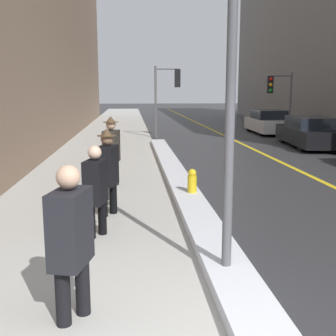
{
  "coord_description": "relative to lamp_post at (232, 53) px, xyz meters",
  "views": [
    {
      "loc": [
        -1.03,
        -3.11,
        2.35
      ],
      "look_at": [
        -0.4,
        4.0,
        1.05
      ],
      "focal_mm": 45.0,
      "sensor_mm": 36.0,
      "label": 1
    }
  ],
  "objects": [
    {
      "name": "pedestrian_nearside",
      "position": [
        -1.76,
        1.72,
        -1.95
      ],
      "size": [
        0.39,
        0.54,
        1.51
      ],
      "rotation": [
        0.0,
        0.0,
        -1.81
      ],
      "color": "black",
      "rests_on": "ground"
    },
    {
      "name": "parked_car_white",
      "position": [
        6.58,
        18.29,
        -2.16
      ],
      "size": [
        1.91,
        4.38,
        1.33
      ],
      "rotation": [
        0.0,
        0.0,
        1.53
      ],
      "color": "silver",
      "rests_on": "ground"
    },
    {
      "name": "snow_bank_curb",
      "position": [
        0.03,
        5.36,
        -2.7
      ],
      "size": [
        0.61,
        17.73,
        0.18
      ],
      "color": "silver",
      "rests_on": "ground"
    },
    {
      "name": "pedestrian_in_fedora",
      "position": [
        -1.67,
        5.46,
        -1.83
      ],
      "size": [
        0.43,
        0.6,
        1.76
      ],
      "rotation": [
        0.0,
        0.0,
        -1.81
      ],
      "color": "black",
      "rests_on": "ground"
    },
    {
      "name": "sidewalk_slab",
      "position": [
        -2.15,
        13.16,
        -2.78
      ],
      "size": [
        4.0,
        80.0,
        0.01
      ],
      "color": "#B2AFA8",
      "rests_on": "ground"
    },
    {
      "name": "pedestrian_trailing",
      "position": [
        -1.63,
        2.93,
        -1.87
      ],
      "size": [
        0.41,
        0.57,
        1.68
      ],
      "rotation": [
        0.0,
        0.0,
        -1.81
      ],
      "color": "black",
      "rests_on": "ground"
    },
    {
      "name": "lamp_post",
      "position": [
        0.0,
        0.0,
        0.0
      ],
      "size": [
        0.28,
        0.28,
        4.63
      ],
      "color": "#515156",
      "rests_on": "ground"
    },
    {
      "name": "road_centre_stripe",
      "position": [
        3.85,
        13.16,
        -2.79
      ],
      "size": [
        0.16,
        80.0,
        0.0
      ],
      "color": "gold",
      "rests_on": "ground"
    },
    {
      "name": "traffic_light_near",
      "position": [
        0.78,
        16.46,
        -0.19
      ],
      "size": [
        1.31,
        0.33,
        3.6
      ],
      "rotation": [
        0.0,
        0.0,
        -0.11
      ],
      "color": "#515156",
      "rests_on": "ground"
    },
    {
      "name": "fire_hydrant",
      "position": [
        0.13,
        3.91,
        -2.44
      ],
      "size": [
        0.2,
        0.2,
        0.7
      ],
      "color": "gold",
      "rests_on": "ground"
    },
    {
      "name": "parked_car_black",
      "position": [
        6.48,
        12.47,
        -2.17
      ],
      "size": [
        2.17,
        4.86,
        1.29
      ],
      "rotation": [
        0.0,
        0.0,
        1.48
      ],
      "color": "black",
      "rests_on": "ground"
    },
    {
      "name": "pedestrian_in_glasses",
      "position": [
        -1.8,
        -0.84,
        -1.88
      ],
      "size": [
        0.43,
        0.59,
        1.65
      ],
      "rotation": [
        0.0,
        0.0,
        -1.81
      ],
      "color": "black",
      "rests_on": "ground"
    },
    {
      "name": "traffic_light_far",
      "position": [
        6.54,
        16.95,
        -0.42
      ],
      "size": [
        1.31,
        0.33,
        3.3
      ],
      "rotation": [
        0.0,
        0.0,
        3.05
      ],
      "color": "#515156",
      "rests_on": "ground"
    }
  ]
}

